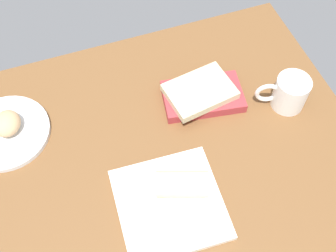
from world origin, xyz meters
The scene contains 8 objects.
dining_table centered at (0.00, 0.00, 2.00)cm, with size 110.00×90.00×4.00cm, color brown.
round_plate centered at (34.91, -22.25, 4.70)cm, with size 23.34×23.34×1.40cm, color white.
scone_pastry centered at (33.60, -22.62, 7.88)cm, with size 8.10×7.02×4.95cm, color tan.
square_plate centered at (0.57, 11.44, 4.80)cm, with size 24.85×24.85×1.60cm, color white.
sauce_cup centered at (5.39, 14.28, 6.80)cm, with size 5.72×5.72×2.22cm.
breakfast_wrap centered at (-3.29, 9.17, 8.81)cm, with size 6.42×6.42×12.38cm, color beige.
book_stack centered at (-18.38, -15.40, 6.46)cm, with size 23.77×16.33×5.19cm.
coffee_mug centered at (-40.12, -6.40, 8.93)cm, with size 13.94×9.19×9.64cm.
Camera 1 is at (13.85, 47.66, 99.73)cm, focal length 44.93 mm.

